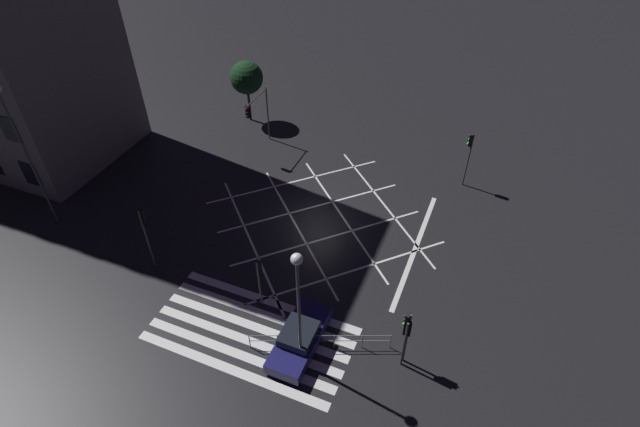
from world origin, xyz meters
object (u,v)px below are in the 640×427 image
Objects in this scene: traffic_light_median_south at (259,274)px; street_lamp_east at (298,291)px; traffic_light_se_main at (407,328)px; waiting_car at (300,338)px; traffic_light_nw_cross at (257,111)px; street_lamp_west at (14,126)px; street_tree_near at (247,78)px; traffic_light_sw_cross at (144,227)px; traffic_light_se_cross at (406,334)px; traffic_light_ne_main at (469,149)px.

street_lamp_east reaches higher than traffic_light_median_south.
traffic_light_se_main reaches higher than waiting_car.
traffic_light_nw_cross reaches higher than traffic_light_median_south.
traffic_light_nw_cross is at bearing 123.56° from street_lamp_east.
street_lamp_west is at bearing 86.71° from traffic_light_median_south.
street_tree_near is 1.14× the size of waiting_car.
street_tree_near is at bearing 124.41° from street_lamp_east.
traffic_light_se_main reaches higher than traffic_light_median_south.
waiting_car is (-5.00, -1.16, -1.97)m from traffic_light_se_main.
traffic_light_sw_cross is 0.94× the size of waiting_car.
street_tree_near reaches higher than traffic_light_nw_cross.
traffic_light_nw_cross reaches higher than traffic_light_se_cross.
traffic_light_nw_cross is 15.44m from traffic_light_ne_main.
street_tree_near reaches higher than traffic_light_sw_cross.
traffic_light_se_cross is 0.30m from traffic_light_se_main.
waiting_car is at bearing 101.39° from traffic_light_se_cross.
street_lamp_east reaches higher than traffic_light_se_cross.
street_lamp_west is at bearing 84.78° from traffic_light_sw_cross.
street_lamp_east is at bearing -126.58° from traffic_light_median_south.
traffic_light_ne_main is at bearing -17.16° from waiting_car.
street_lamp_west is 1.89× the size of street_tree_near.
traffic_light_se_cross is 0.99× the size of traffic_light_median_south.
street_lamp_west is (-23.68, 1.60, 4.79)m from traffic_light_se_cross.
traffic_light_sw_cross is at bearing 43.90° from traffic_light_ne_main.
traffic_light_se_cross is 5.87m from street_lamp_east.
traffic_light_nw_cross is at bearing 56.27° from street_lamp_west.
traffic_light_se_cross is 0.43× the size of street_lamp_east.
street_tree_near is (-13.52, 19.74, -1.64)m from street_lamp_east.
traffic_light_se_cross is 25.46m from street_tree_near.
street_tree_near is at bearing 30.27° from traffic_light_median_south.
traffic_light_median_south is (-8.11, 0.71, 0.03)m from traffic_light_se_cross.
traffic_light_se_cross is 0.90× the size of traffic_light_se_main.
street_lamp_east is 1.69× the size of waiting_car.
waiting_car is at bearing 117.85° from street_lamp_east.
traffic_light_sw_cross is at bearing -2.61° from traffic_light_se_main.
waiting_car is at bearing 33.87° from traffic_light_nw_cross.
traffic_light_sw_cross is at bearing 165.65° from street_lamp_east.
traffic_light_sw_cross is at bearing 86.87° from traffic_light_se_cross.
street_lamp_east is 19.48m from street_lamp_west.
traffic_light_ne_main is (0.09, 15.67, 0.65)m from traffic_light_se_cross.
street_tree_near is (-18.05, 17.69, 1.22)m from traffic_light_se_main.
street_lamp_west reaches higher than traffic_light_nw_cross.
traffic_light_nw_cross is 4.63m from street_tree_near.
traffic_light_se_main is 24.09m from street_lamp_west.
street_lamp_east is (-4.59, -1.91, 3.13)m from traffic_light_se_cross.
street_lamp_east is 23.98m from street_tree_near.
street_lamp_east is 4.94m from waiting_car.
traffic_light_median_south is 0.64× the size of street_tree_near.
traffic_light_sw_cross is at bearing 88.97° from traffic_light_median_south.
street_tree_near is (5.57, 16.23, -3.31)m from street_lamp_west.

